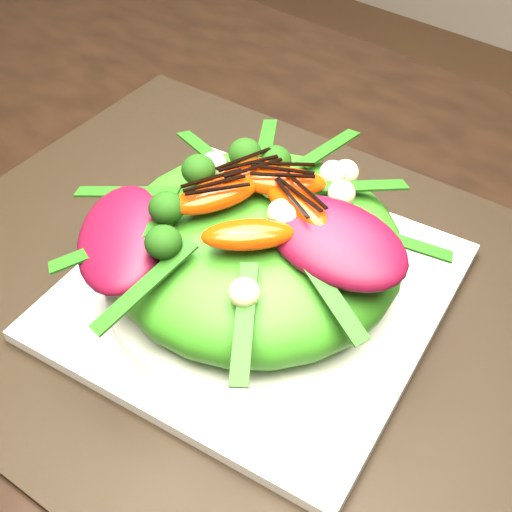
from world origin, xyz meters
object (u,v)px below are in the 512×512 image
Objects in this scene: dining_table at (234,377)px; salad_bowl at (256,278)px; plate_base at (256,290)px; orange_segment at (258,186)px; lettuce_mound at (256,247)px; placemat at (256,297)px.

dining_table is 0.07m from salad_bowl.
orange_segment reaches higher than plate_base.
lettuce_mound is 0.05m from orange_segment.
dining_table reaches higher than salad_bowl.
dining_table is 0.07m from plate_base.
placemat is 2.50× the size of salad_bowl.
orange_segment is (-0.01, 0.01, 0.10)m from placemat.
dining_table is 0.06m from placemat.
salad_bowl is 1.05× the size of lettuce_mound.
plate_base is 1.25× the size of lettuce_mound.
lettuce_mound is at bearing 26.57° from placemat.
salad_bowl is at bearing 113.94° from dining_table.
dining_table is at bearing -66.06° from salad_bowl.
lettuce_mound reaches higher than placemat.
placemat is at bearing -153.43° from plate_base.
placemat is 0.01m from plate_base.
placemat is at bearing -56.94° from orange_segment.
salad_bowl is 3.67× the size of orange_segment.
orange_segment is at bearing 123.06° from lettuce_mound.
dining_table reaches higher than placemat.
lettuce_mound is at bearing -56.94° from orange_segment.
plate_base is 0.04m from lettuce_mound.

